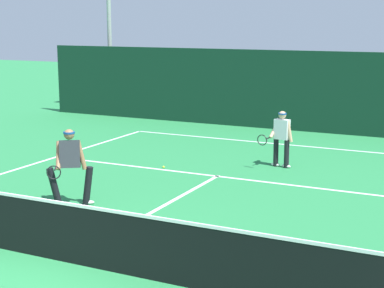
{
  "coord_description": "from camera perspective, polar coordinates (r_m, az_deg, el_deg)",
  "views": [
    {
      "loc": [
        6.15,
        -7.69,
        3.92
      ],
      "look_at": [
        -0.23,
        5.34,
        1.0
      ],
      "focal_mm": 57.68,
      "sensor_mm": 36.0,
      "label": 1
    }
  ],
  "objects": [
    {
      "name": "ground_plane",
      "position": [
        10.6,
        -11.83,
        -10.58
      ],
      "size": [
        80.0,
        80.0,
        0.0
      ],
      "primitive_type": "plane",
      "color": "#277E43"
    },
    {
      "name": "light_pole",
      "position": [
        27.2,
        -7.71,
        12.63
      ],
      "size": [
        0.55,
        0.44,
        7.43
      ],
      "color": "#9EA39E",
      "rests_on": "ground_plane"
    },
    {
      "name": "court_line_centre",
      "position": [
        13.11,
        -3.21,
        -6.03
      ],
      "size": [
        0.1,
        6.4,
        0.01
      ],
      "primitive_type": "cube",
      "color": "white",
      "rests_on": "ground_plane"
    },
    {
      "name": "court_line_service",
      "position": [
        15.79,
        2.33,
        -2.99
      ],
      "size": [
        8.36,
        0.1,
        0.01
      ],
      "primitive_type": "cube",
      "color": "white",
      "rests_on": "ground_plane"
    },
    {
      "name": "player_far",
      "position": [
        16.77,
        8.26,
        0.67
      ],
      "size": [
        0.84,
        0.87,
        1.53
      ],
      "rotation": [
        0.0,
        0.0,
        2.98
      ],
      "color": "black",
      "rests_on": "ground_plane"
    },
    {
      "name": "player_near",
      "position": [
        13.39,
        -11.22,
        -1.8
      ],
      "size": [
        0.92,
        1.07,
        1.67
      ],
      "rotation": [
        0.0,
        0.0,
        3.72
      ],
      "color": "black",
      "rests_on": "ground_plane"
    },
    {
      "name": "court_line_baseline_far",
      "position": [
        20.1,
        7.77,
        0.04
      ],
      "size": [
        10.26,
        0.1,
        0.01
      ],
      "primitive_type": "cube",
      "color": "white",
      "rests_on": "ground_plane"
    },
    {
      "name": "tennis_net",
      "position": [
        10.42,
        -11.95,
        -7.88
      ],
      "size": [
        11.24,
        0.09,
        1.06
      ],
      "color": "#1E4723",
      "rests_on": "ground_plane"
    },
    {
      "name": "tennis_ball",
      "position": [
        16.64,
        -2.65,
        -2.14
      ],
      "size": [
        0.07,
        0.07,
        0.07
      ],
      "primitive_type": "sphere",
      "color": "#D1E033",
      "rests_on": "ground_plane"
    },
    {
      "name": "back_fence_windscreen",
      "position": [
        22.37,
        10.01,
        4.83
      ],
      "size": [
        21.38,
        0.12,
        2.87
      ],
      "primitive_type": "cube",
      "color": "#103222",
      "rests_on": "ground_plane"
    }
  ]
}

